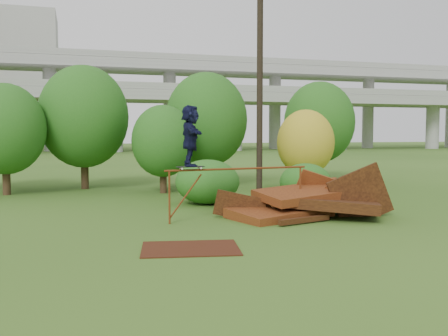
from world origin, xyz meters
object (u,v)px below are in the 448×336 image
object	(u,v)px
skater	(190,136)
flat_plate	(190,248)
scrap_pile	(307,203)
utility_pole	(260,78)

from	to	relation	value
skater	flat_plate	world-z (taller)	skater
scrap_pile	skater	xyz separation A→B (m)	(-3.84, 0.02, 2.19)
scrap_pile	skater	distance (m)	4.42
skater	utility_pole	world-z (taller)	utility_pole
skater	flat_plate	size ratio (longest dim) A/B	0.81
skater	scrap_pile	bearing A→B (deg)	-82.33
flat_plate	utility_pole	size ratio (longest dim) A/B	0.22
scrap_pile	utility_pole	bearing A→B (deg)	81.85
skater	flat_plate	bearing A→B (deg)	175.17
scrap_pile	flat_plate	size ratio (longest dim) A/B	2.57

